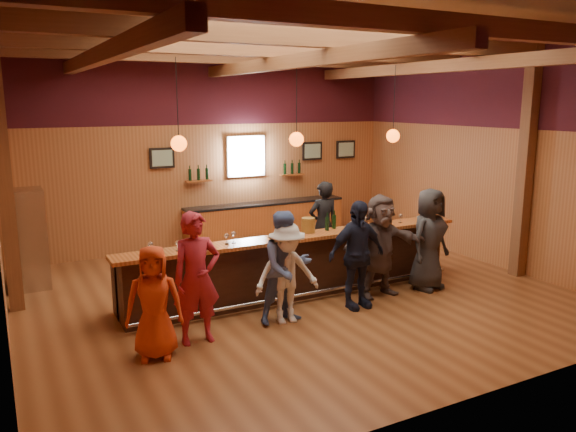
{
  "coord_description": "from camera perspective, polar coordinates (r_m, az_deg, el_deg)",
  "views": [
    {
      "loc": [
        -4.48,
        -8.2,
        3.32
      ],
      "look_at": [
        0.0,
        0.3,
        1.35
      ],
      "focal_mm": 35.0,
      "sensor_mm": 36.0,
      "label": 1
    }
  ],
  "objects": [
    {
      "name": "customer_denim",
      "position": [
        8.48,
        -0.17,
        -5.24
      ],
      "size": [
        0.87,
        0.69,
        1.73
      ],
      "primitive_type": "imported",
      "rotation": [
        0.0,
        0.0,
        0.04
      ],
      "color": "#4C6198",
      "rests_on": "ground"
    },
    {
      "name": "glass_d",
      "position": [
        8.93,
        -5.55,
        -1.9
      ],
      "size": [
        0.08,
        0.08,
        0.19
      ],
      "color": "silver",
      "rests_on": "bar_counter"
    },
    {
      "name": "customer_navy",
      "position": [
        9.14,
        7.0,
        -3.93
      ],
      "size": [
        1.05,
        0.46,
        1.78
      ],
      "primitive_type": "imported",
      "rotation": [
        0.0,
        0.0,
        0.02
      ],
      "color": "black",
      "rests_on": "ground"
    },
    {
      "name": "glass_g",
      "position": [
        10.09,
        7.87,
        -0.35
      ],
      "size": [
        0.09,
        0.09,
        0.2
      ],
      "color": "silver",
      "rests_on": "bar_counter"
    },
    {
      "name": "glass_c",
      "position": [
        8.87,
        -6.26,
        -2.08
      ],
      "size": [
        0.08,
        0.08,
        0.17
      ],
      "color": "silver",
      "rests_on": "bar_counter"
    },
    {
      "name": "stainless_fridge",
      "position": [
        11.07,
        -25.13,
        -2.15
      ],
      "size": [
        0.7,
        0.7,
        1.8
      ],
      "primitive_type": "cube",
      "color": "silver",
      "rests_on": "ground"
    },
    {
      "name": "framed_pictures",
      "position": [
        13.66,
        -0.93,
        6.47
      ],
      "size": [
        5.35,
        0.05,
        0.45
      ],
      "color": "black",
      "rests_on": "room"
    },
    {
      "name": "bottle_a",
      "position": [
        9.77,
        3.99,
        -0.76
      ],
      "size": [
        0.07,
        0.07,
        0.32
      ],
      "color": "black",
      "rests_on": "bar_counter"
    },
    {
      "name": "pendant_lights",
      "position": [
        9.36,
        0.86,
        7.84
      ],
      "size": [
        4.24,
        0.24,
        1.37
      ],
      "color": "black",
      "rests_on": "room"
    },
    {
      "name": "glass_e",
      "position": [
        9.4,
        0.08,
        -1.13
      ],
      "size": [
        0.09,
        0.09,
        0.2
      ],
      "color": "silver",
      "rests_on": "bar_counter"
    },
    {
      "name": "glass_h",
      "position": [
        10.57,
        11.37,
        -0.02
      ],
      "size": [
        0.08,
        0.08,
        0.17
      ],
      "color": "silver",
      "rests_on": "bar_counter"
    },
    {
      "name": "glass_f",
      "position": [
        9.85,
        6.46,
        -0.77
      ],
      "size": [
        0.07,
        0.07,
        0.16
      ],
      "color": "silver",
      "rests_on": "bar_counter"
    },
    {
      "name": "wine_shelves",
      "position": [
        13.29,
        -4.16,
        4.21
      ],
      "size": [
        3.0,
        0.18,
        0.3
      ],
      "color": "#97461B",
      "rests_on": "room"
    },
    {
      "name": "room",
      "position": [
        9.39,
        0.7,
        10.94
      ],
      "size": [
        9.04,
        9.0,
        4.52
      ],
      "color": "brown",
      "rests_on": "ground"
    },
    {
      "name": "customer_redvest",
      "position": [
        7.87,
        -9.26,
        -6.25
      ],
      "size": [
        0.68,
        0.45,
        1.86
      ],
      "primitive_type": "imported",
      "rotation": [
        0.0,
        0.0,
        -0.0
      ],
      "color": "maroon",
      "rests_on": "ground"
    },
    {
      "name": "glass_b",
      "position": [
        8.59,
        -11.14,
        -2.75
      ],
      "size": [
        0.07,
        0.07,
        0.16
      ],
      "color": "silver",
      "rests_on": "bar_counter"
    },
    {
      "name": "ice_bucket",
      "position": [
        9.61,
        2.07,
        -0.94
      ],
      "size": [
        0.23,
        0.23,
        0.25
      ],
      "primitive_type": "cylinder",
      "color": "brown",
      "rests_on": "bar_counter"
    },
    {
      "name": "bartender",
      "position": [
        11.25,
        3.6,
        -0.93
      ],
      "size": [
        0.66,
        0.44,
        1.77
      ],
      "primitive_type": "imported",
      "rotation": [
        0.0,
        0.0,
        3.11
      ],
      "color": "black",
      "rests_on": "ground"
    },
    {
      "name": "window",
      "position": [
        13.3,
        -4.3,
        6.08
      ],
      "size": [
        0.95,
        0.09,
        0.95
      ],
      "color": "silver",
      "rests_on": "room"
    },
    {
      "name": "glass_a",
      "position": [
        8.53,
        -13.8,
        -2.88
      ],
      "size": [
        0.08,
        0.08,
        0.18
      ],
      "color": "silver",
      "rests_on": "bar_counter"
    },
    {
      "name": "customer_brown",
      "position": [
        9.74,
        9.34,
        -2.99
      ],
      "size": [
        1.66,
        0.53,
        1.79
      ],
      "primitive_type": "imported",
      "rotation": [
        0.0,
        0.0,
        0.0
      ],
      "color": "#534443",
      "rests_on": "ground"
    },
    {
      "name": "bar_counter",
      "position": [
        9.89,
        0.49,
        -4.85
      ],
      "size": [
        6.3,
        1.07,
        1.11
      ],
      "color": "black",
      "rests_on": "ground"
    },
    {
      "name": "back_bar_cabinet",
      "position": [
        13.5,
        -2.26,
        -0.57
      ],
      "size": [
        4.0,
        0.52,
        0.95
      ],
      "color": "#97461B",
      "rests_on": "ground"
    },
    {
      "name": "customer_orange",
      "position": [
        7.57,
        -13.46,
        -8.54
      ],
      "size": [
        0.85,
        0.68,
        1.52
      ],
      "primitive_type": "imported",
      "rotation": [
        0.0,
        0.0,
        -0.3
      ],
      "color": "red",
      "rests_on": "ground"
    },
    {
      "name": "customer_white",
      "position": [
        8.5,
        -0.13,
        -5.84
      ],
      "size": [
        1.07,
        0.69,
        1.55
      ],
      "primitive_type": "imported",
      "rotation": [
        0.0,
        0.0,
        -0.12
      ],
      "color": "silver",
      "rests_on": "ground"
    },
    {
      "name": "customer_dark",
      "position": [
        10.29,
        14.14,
        -2.3
      ],
      "size": [
        1.0,
        0.77,
        1.83
      ],
      "primitive_type": "imported",
      "rotation": [
        0.0,
        0.0,
        0.24
      ],
      "color": "#29282B",
      "rests_on": "ground"
    },
    {
      "name": "bottle_b",
      "position": [
        9.93,
        4.7,
        -0.56
      ],
      "size": [
        0.07,
        0.07,
        0.33
      ],
      "color": "black",
      "rests_on": "bar_counter"
    }
  ]
}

